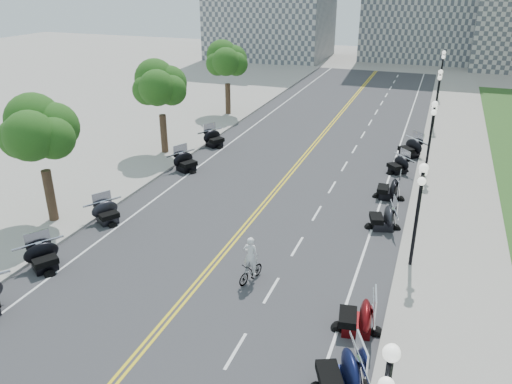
% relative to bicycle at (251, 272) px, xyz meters
% --- Properties ---
extents(ground, '(160.00, 160.00, 0.00)m').
position_rel_bicycle_xyz_m(ground, '(-2.11, -0.38, -0.48)').
color(ground, gray).
extents(road, '(16.00, 90.00, 0.01)m').
position_rel_bicycle_xyz_m(road, '(-2.11, 9.62, -0.47)').
color(road, '#333335').
rests_on(road, ground).
extents(centerline_yellow_a, '(0.12, 90.00, 0.00)m').
position_rel_bicycle_xyz_m(centerline_yellow_a, '(-2.23, 9.62, -0.46)').
color(centerline_yellow_a, yellow).
rests_on(centerline_yellow_a, road).
extents(centerline_yellow_b, '(0.12, 90.00, 0.00)m').
position_rel_bicycle_xyz_m(centerline_yellow_b, '(-1.99, 9.62, -0.46)').
color(centerline_yellow_b, yellow).
rests_on(centerline_yellow_b, road).
extents(edge_line_north, '(0.12, 90.00, 0.00)m').
position_rel_bicycle_xyz_m(edge_line_north, '(4.29, 9.62, -0.46)').
color(edge_line_north, white).
rests_on(edge_line_north, road).
extents(edge_line_south, '(0.12, 90.00, 0.00)m').
position_rel_bicycle_xyz_m(edge_line_south, '(-8.51, 9.62, -0.46)').
color(edge_line_south, white).
rests_on(edge_line_south, road).
extents(lane_dash_5, '(0.12, 2.00, 0.00)m').
position_rel_bicycle_xyz_m(lane_dash_5, '(1.09, -4.38, -0.46)').
color(lane_dash_5, white).
rests_on(lane_dash_5, road).
extents(lane_dash_6, '(0.12, 2.00, 0.00)m').
position_rel_bicycle_xyz_m(lane_dash_6, '(1.09, -0.38, -0.46)').
color(lane_dash_6, white).
rests_on(lane_dash_6, road).
extents(lane_dash_7, '(0.12, 2.00, 0.00)m').
position_rel_bicycle_xyz_m(lane_dash_7, '(1.09, 3.62, -0.46)').
color(lane_dash_7, white).
rests_on(lane_dash_7, road).
extents(lane_dash_8, '(0.12, 2.00, 0.00)m').
position_rel_bicycle_xyz_m(lane_dash_8, '(1.09, 7.62, -0.46)').
color(lane_dash_8, white).
rests_on(lane_dash_8, road).
extents(lane_dash_9, '(0.12, 2.00, 0.00)m').
position_rel_bicycle_xyz_m(lane_dash_9, '(1.09, 11.62, -0.46)').
color(lane_dash_9, white).
rests_on(lane_dash_9, road).
extents(lane_dash_10, '(0.12, 2.00, 0.00)m').
position_rel_bicycle_xyz_m(lane_dash_10, '(1.09, 15.62, -0.46)').
color(lane_dash_10, white).
rests_on(lane_dash_10, road).
extents(lane_dash_11, '(0.12, 2.00, 0.00)m').
position_rel_bicycle_xyz_m(lane_dash_11, '(1.09, 19.62, -0.46)').
color(lane_dash_11, white).
rests_on(lane_dash_11, road).
extents(lane_dash_12, '(0.12, 2.00, 0.00)m').
position_rel_bicycle_xyz_m(lane_dash_12, '(1.09, 23.62, -0.46)').
color(lane_dash_12, white).
rests_on(lane_dash_12, road).
extents(lane_dash_13, '(0.12, 2.00, 0.00)m').
position_rel_bicycle_xyz_m(lane_dash_13, '(1.09, 27.62, -0.46)').
color(lane_dash_13, white).
rests_on(lane_dash_13, road).
extents(lane_dash_14, '(0.12, 2.00, 0.00)m').
position_rel_bicycle_xyz_m(lane_dash_14, '(1.09, 31.62, -0.46)').
color(lane_dash_14, white).
rests_on(lane_dash_14, road).
extents(lane_dash_15, '(0.12, 2.00, 0.00)m').
position_rel_bicycle_xyz_m(lane_dash_15, '(1.09, 35.62, -0.46)').
color(lane_dash_15, white).
rests_on(lane_dash_15, road).
extents(lane_dash_16, '(0.12, 2.00, 0.00)m').
position_rel_bicycle_xyz_m(lane_dash_16, '(1.09, 39.62, -0.46)').
color(lane_dash_16, white).
rests_on(lane_dash_16, road).
extents(lane_dash_17, '(0.12, 2.00, 0.00)m').
position_rel_bicycle_xyz_m(lane_dash_17, '(1.09, 43.62, -0.46)').
color(lane_dash_17, white).
rests_on(lane_dash_17, road).
extents(lane_dash_18, '(0.12, 2.00, 0.00)m').
position_rel_bicycle_xyz_m(lane_dash_18, '(1.09, 47.62, -0.46)').
color(lane_dash_18, white).
rests_on(lane_dash_18, road).
extents(lane_dash_19, '(0.12, 2.00, 0.00)m').
position_rel_bicycle_xyz_m(lane_dash_19, '(1.09, 51.62, -0.46)').
color(lane_dash_19, white).
rests_on(lane_dash_19, road).
extents(sidewalk_north, '(5.00, 90.00, 0.15)m').
position_rel_bicycle_xyz_m(sidewalk_north, '(8.39, 9.62, -0.40)').
color(sidewalk_north, '#9E9991').
rests_on(sidewalk_north, ground).
extents(sidewalk_south, '(5.00, 90.00, 0.15)m').
position_rel_bicycle_xyz_m(sidewalk_south, '(-12.61, 9.62, -0.40)').
color(sidewalk_south, '#9E9991').
rests_on(sidewalk_south, ground).
extents(street_lamp_2, '(0.50, 1.20, 4.90)m').
position_rel_bicycle_xyz_m(street_lamp_2, '(6.49, 3.62, 2.12)').
color(street_lamp_2, black).
rests_on(street_lamp_2, sidewalk_north).
extents(street_lamp_3, '(0.50, 1.20, 4.90)m').
position_rel_bicycle_xyz_m(street_lamp_3, '(6.49, 15.62, 2.12)').
color(street_lamp_3, black).
rests_on(street_lamp_3, sidewalk_north).
extents(street_lamp_4, '(0.50, 1.20, 4.90)m').
position_rel_bicycle_xyz_m(street_lamp_4, '(6.49, 27.62, 2.12)').
color(street_lamp_4, black).
rests_on(street_lamp_4, sidewalk_north).
extents(street_lamp_5, '(0.50, 1.20, 4.90)m').
position_rel_bicycle_xyz_m(street_lamp_5, '(6.49, 39.62, 2.12)').
color(street_lamp_5, black).
rests_on(street_lamp_5, sidewalk_north).
extents(tree_2, '(4.80, 4.80, 9.20)m').
position_rel_bicycle_xyz_m(tree_2, '(-12.11, 1.62, 4.27)').
color(tree_2, '#235619').
rests_on(tree_2, sidewalk_south).
extents(tree_3, '(4.80, 4.80, 9.20)m').
position_rel_bicycle_xyz_m(tree_3, '(-12.11, 13.62, 4.27)').
color(tree_3, '#235619').
rests_on(tree_3, sidewalk_south).
extents(tree_4, '(4.80, 4.80, 9.20)m').
position_rel_bicycle_xyz_m(tree_4, '(-12.11, 25.62, 4.27)').
color(tree_4, '#235619').
rests_on(tree_4, sidewalk_south).
extents(motorcycle_n_4, '(2.94, 2.94, 1.55)m').
position_rel_bicycle_xyz_m(motorcycle_n_4, '(4.94, -4.89, 0.30)').
color(motorcycle_n_4, black).
rests_on(motorcycle_n_4, road).
extents(motorcycle_n_5, '(2.38, 2.38, 1.46)m').
position_rel_bicycle_xyz_m(motorcycle_n_5, '(4.94, -1.76, 0.25)').
color(motorcycle_n_5, '#590A0C').
rests_on(motorcycle_n_5, road).
extents(motorcycle_n_7, '(2.48, 2.48, 1.41)m').
position_rel_bicycle_xyz_m(motorcycle_n_7, '(4.76, 7.08, 0.23)').
color(motorcycle_n_7, black).
rests_on(motorcycle_n_7, road).
extents(motorcycle_n_8, '(2.10, 2.10, 1.42)m').
position_rel_bicycle_xyz_m(motorcycle_n_8, '(4.60, 11.13, 0.23)').
color(motorcycle_n_8, black).
rests_on(motorcycle_n_8, road).
extents(motorcycle_n_9, '(2.57, 2.57, 1.27)m').
position_rel_bicycle_xyz_m(motorcycle_n_9, '(4.69, 15.66, 0.16)').
color(motorcycle_n_9, black).
rests_on(motorcycle_n_9, road).
extents(motorcycle_n_10, '(3.03, 3.03, 1.50)m').
position_rel_bicycle_xyz_m(motorcycle_n_10, '(5.18, 19.27, 0.27)').
color(motorcycle_n_10, black).
rests_on(motorcycle_n_10, road).
extents(motorcycle_s_5, '(2.72, 2.72, 1.38)m').
position_rel_bicycle_xyz_m(motorcycle_s_5, '(-9.20, -2.38, 0.21)').
color(motorcycle_s_5, black).
rests_on(motorcycle_s_5, road).
extents(motorcycle_s_6, '(2.56, 2.56, 1.30)m').
position_rel_bicycle_xyz_m(motorcycle_s_6, '(-9.32, 2.57, 0.17)').
color(motorcycle_s_6, black).
rests_on(motorcycle_s_6, road).
extents(motorcycle_s_8, '(2.70, 2.70, 1.41)m').
position_rel_bicycle_xyz_m(motorcycle_s_8, '(-8.98, 11.03, 0.23)').
color(motorcycle_s_8, black).
rests_on(motorcycle_s_8, road).
extents(motorcycle_s_9, '(2.73, 2.73, 1.41)m').
position_rel_bicycle_xyz_m(motorcycle_s_9, '(-9.38, 16.52, 0.23)').
color(motorcycle_s_9, black).
rests_on(motorcycle_s_9, road).
extents(bicycle, '(0.90, 1.64, 0.95)m').
position_rel_bicycle_xyz_m(bicycle, '(0.00, 0.00, 0.00)').
color(bicycle, '#A51414').
rests_on(bicycle, road).
extents(cyclist_rider, '(0.67, 0.44, 1.83)m').
position_rel_bicycle_xyz_m(cyclist_rider, '(0.00, 0.00, 1.39)').
color(cyclist_rider, white).
rests_on(cyclist_rider, bicycle).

